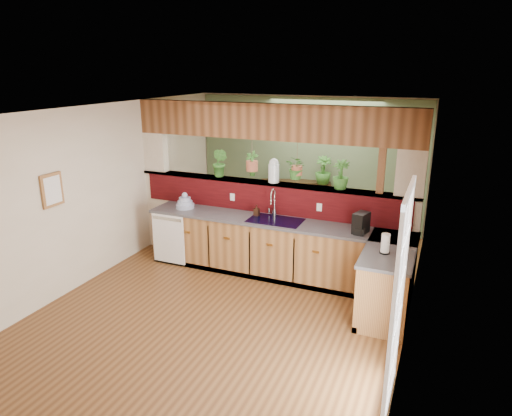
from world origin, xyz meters
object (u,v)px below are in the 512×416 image
at_px(dish_stack, 185,203).
at_px(soap_dispenser, 257,210).
at_px(coffee_maker, 361,224).
at_px(faucet, 273,202).
at_px(glass_jar, 274,170).
at_px(paper_towel, 385,244).
at_px(shelving_console, 295,203).

distance_m(dish_stack, soap_dispenser, 1.25).
bearing_deg(coffee_maker, soap_dispenser, -168.83).
relative_size(faucet, glass_jar, 1.20).
bearing_deg(glass_jar, paper_towel, -28.98).
bearing_deg(glass_jar, shelving_console, 97.42).
bearing_deg(paper_towel, dish_stack, 168.25).
relative_size(paper_towel, glass_jar, 0.72).
bearing_deg(faucet, dish_stack, -174.80).
height_order(coffee_maker, glass_jar, glass_jar).
bearing_deg(paper_towel, faucet, 155.44).
bearing_deg(glass_jar, soap_dispenser, -122.32).
xyz_separation_m(dish_stack, soap_dispenser, (1.24, 0.08, 0.00)).
height_order(faucet, shelving_console, faucet).
bearing_deg(glass_jar, dish_stack, -165.97).
xyz_separation_m(soap_dispenser, paper_towel, (2.05, -0.76, 0.04)).
relative_size(glass_jar, shelving_console, 0.28).
distance_m(faucet, glass_jar, 0.49).
relative_size(coffee_maker, shelving_console, 0.22).
xyz_separation_m(soap_dispenser, glass_jar, (0.17, 0.27, 0.59)).
bearing_deg(soap_dispenser, glass_jar, 57.68).
distance_m(dish_stack, coffee_maker, 2.88).
height_order(faucet, dish_stack, faucet).
distance_m(glass_jar, shelving_console, 2.20).
bearing_deg(shelving_console, glass_jar, -101.39).
bearing_deg(dish_stack, faucet, 5.20).
distance_m(soap_dispenser, glass_jar, 0.68).
height_order(soap_dispenser, paper_towel, paper_towel).
height_order(dish_stack, glass_jar, glass_jar).
xyz_separation_m(faucet, dish_stack, (-1.50, -0.14, -0.16)).
bearing_deg(dish_stack, glass_jar, 14.03).
distance_m(faucet, shelving_console, 2.24).
distance_m(soap_dispenser, coffee_maker, 1.65).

